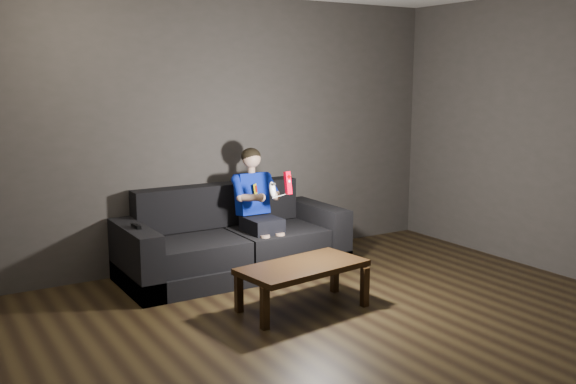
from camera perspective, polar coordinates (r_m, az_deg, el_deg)
floor at (r=4.85m, az=8.27°, el=-12.91°), size 5.00×5.00×0.00m
back_wall at (r=6.60m, az=-5.45°, el=5.40°), size 5.00×0.04×2.70m
sofa at (r=6.29m, az=-4.96°, el=-4.80°), size 2.17×0.94×0.84m
child at (r=6.25m, az=-2.76°, el=-0.69°), size 0.46×0.56×1.13m
wii_remote_red at (r=5.88m, az=-0.00°, el=0.82°), size 0.05×0.08×0.21m
nunchuk_white at (r=5.81m, az=-1.40°, el=0.22°), size 0.06×0.09×0.15m
wii_remote_black at (r=5.78m, az=-13.36°, el=-2.98°), size 0.05×0.16×0.03m
coffee_table at (r=5.30m, az=1.31°, el=-6.98°), size 1.11×0.66×0.38m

